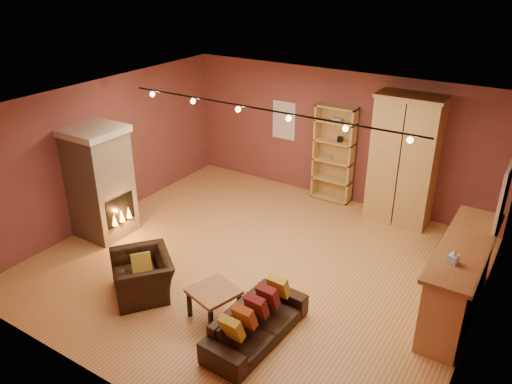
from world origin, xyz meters
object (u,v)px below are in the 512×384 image
Objects in this scene: fireplace at (100,182)px; bookcase at (335,153)px; armoire at (404,160)px; bar_counter at (459,278)px; loveseat at (256,317)px; armchair at (142,269)px; coffee_table at (214,294)px.

bookcase is (3.05, 3.74, 0.01)m from fireplace.
fireplace is at bearing -129.25° from bookcase.
armoire reaches higher than fireplace.
bar_counter is 1.41× the size of loveseat.
loveseat is 2.07m from armchair.
armoire is at bearing 37.53° from fireplace.
loveseat is (1.00, -4.71, -0.71)m from bookcase.
coffee_table is (1.30, 0.12, -0.03)m from armchair.
armoire is at bearing 73.66° from coffee_table.
coffee_table is (3.28, -0.91, -0.65)m from fireplace.
bar_counter is at bearing -39.55° from bookcase.
fireplace reaches higher than armchair.
armoire reaches higher than armchair.
fireplace reaches higher than coffee_table.
loveseat is 2.26× the size of coffee_table.
bar_counter is 4.77m from armchair.
bookcase is at bearing 14.88° from loveseat.
bookcase is 1.56m from armoire.
armoire is 1.47× the size of loveseat.
bar_counter is (1.66, -2.41, -0.70)m from armoire.
loveseat is at bearing -96.71° from armoire.
fireplace reaches higher than bookcase.
armoire reaches higher than bar_counter.
fireplace is at bearing -170.35° from armchair.
loveseat is at bearing -13.50° from fireplace.
bar_counter is at bearing -55.52° from armoire.
armchair is at bearing -153.27° from bar_counter.
loveseat is 0.78m from coffee_table.
bar_counter is 3.59m from coffee_table.
bar_counter is 2.08× the size of armchair.
loveseat is at bearing -4.44° from coffee_table.
bookcase is at bearing 50.75° from fireplace.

